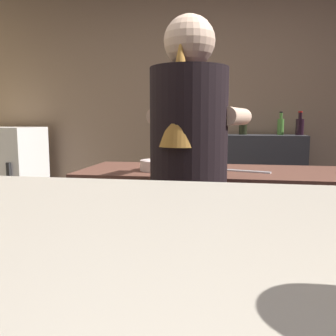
{
  "coord_description": "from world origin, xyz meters",
  "views": [
    {
      "loc": [
        0.14,
        -1.44,
        1.2
      ],
      "look_at": [
        0.02,
        -0.75,
        1.11
      ],
      "focal_mm": 38.47,
      "sensor_mm": 36.0,
      "label": 1
    }
  ],
  "objects": [
    {
      "name": "wall_back",
      "position": [
        0.0,
        2.2,
        1.35
      ],
      "size": [
        5.2,
        0.1,
        2.7
      ],
      "primitive_type": "cube",
      "color": "#977A5E",
      "rests_on": "ground"
    },
    {
      "name": "prep_counter",
      "position": [
        0.35,
        0.59,
        0.46
      ],
      "size": [
        2.1,
        0.6,
        0.93
      ],
      "primitive_type": "cube",
      "color": "brown",
      "rests_on": "ground"
    },
    {
      "name": "back_shelf",
      "position": [
        0.32,
        1.92,
        0.54
      ],
      "size": [
        0.94,
        0.36,
        1.07
      ],
      "primitive_type": "cube",
      "color": "#34363A",
      "rests_on": "ground"
    },
    {
      "name": "mini_fridge",
      "position": [
        -2.04,
        1.75,
        0.57
      ],
      "size": [
        0.63,
        0.58,
        1.14
      ],
      "color": "white",
      "rests_on": "ground"
    },
    {
      "name": "bartender",
      "position": [
        -0.04,
        0.13,
        0.95
      ],
      "size": [
        0.49,
        0.55,
        1.65
      ],
      "rotation": [
        0.0,
        0.0,
        1.32
      ],
      "color": "#292E40",
      "rests_on": "ground"
    },
    {
      "name": "mixing_bowl",
      "position": [
        -0.25,
        0.52,
        0.95
      ],
      "size": [
        0.21,
        0.21,
        0.06
      ],
      "primitive_type": "cylinder",
      "color": "beige",
      "rests_on": "prep_counter"
    },
    {
      "name": "chefs_knife",
      "position": [
        0.24,
        0.54,
        0.93
      ],
      "size": [
        0.24,
        0.1,
        0.01
      ],
      "primitive_type": "cube",
      "rotation": [
        0.0,
        0.0,
        -0.31
      ],
      "color": "silver",
      "rests_on": "prep_counter"
    },
    {
      "name": "bottle_soy",
      "position": [
        0.58,
        1.99,
        1.15
      ],
      "size": [
        0.06,
        0.06,
        0.21
      ],
      "color": "#4C8334",
      "rests_on": "back_shelf"
    },
    {
      "name": "bottle_olive_oil",
      "position": [
        0.74,
        1.95,
        1.16
      ],
      "size": [
        0.07,
        0.07,
        0.21
      ],
      "color": "black",
      "rests_on": "back_shelf"
    },
    {
      "name": "bottle_vinegar",
      "position": [
        0.25,
        1.96,
        1.14
      ],
      "size": [
        0.07,
        0.07,
        0.18
      ],
      "color": "black",
      "rests_on": "back_shelf"
    }
  ]
}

